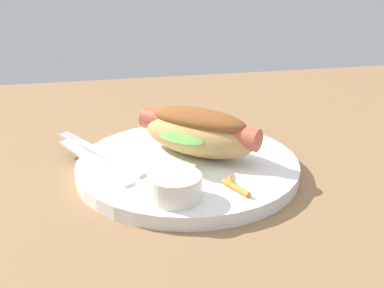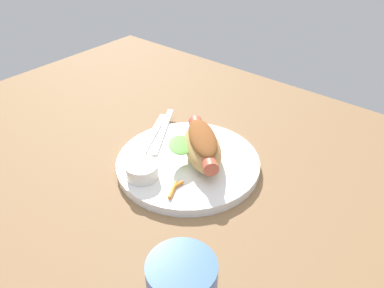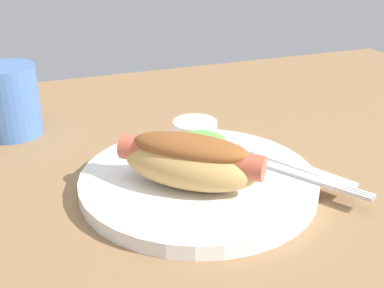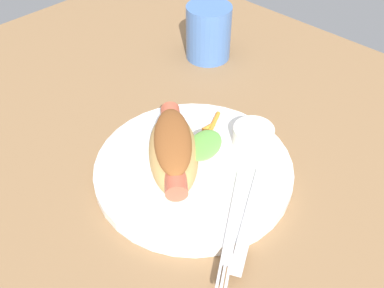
% 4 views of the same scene
% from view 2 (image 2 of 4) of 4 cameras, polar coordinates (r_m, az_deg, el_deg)
% --- Properties ---
extents(ground_plane, '(1.20, 0.90, 0.02)m').
position_cam_2_polar(ground_plane, '(0.72, -2.76, -4.07)').
color(ground_plane, olive).
extents(plate, '(0.26, 0.26, 0.02)m').
position_cam_2_polar(plate, '(0.71, -0.56, -2.84)').
color(plate, white).
rests_on(plate, ground_plane).
extents(hot_dog, '(0.15, 0.14, 0.06)m').
position_cam_2_polar(hot_dog, '(0.70, 1.48, -0.14)').
color(hot_dog, tan).
rests_on(hot_dog, plate).
extents(sauce_ramekin, '(0.06, 0.06, 0.03)m').
position_cam_2_polar(sauce_ramekin, '(0.67, -7.37, -3.91)').
color(sauce_ramekin, white).
rests_on(sauce_ramekin, plate).
extents(fork, '(0.10, 0.15, 0.00)m').
position_cam_2_polar(fork, '(0.79, -4.35, 1.84)').
color(fork, silver).
rests_on(fork, plate).
extents(knife, '(0.08, 0.15, 0.00)m').
position_cam_2_polar(knife, '(0.78, -5.83, 1.43)').
color(knife, silver).
rests_on(knife, plate).
extents(carrot_garnish, '(0.02, 0.05, 0.01)m').
position_cam_2_polar(carrot_garnish, '(0.64, -2.59, -6.55)').
color(carrot_garnish, orange).
rests_on(carrot_garnish, plate).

